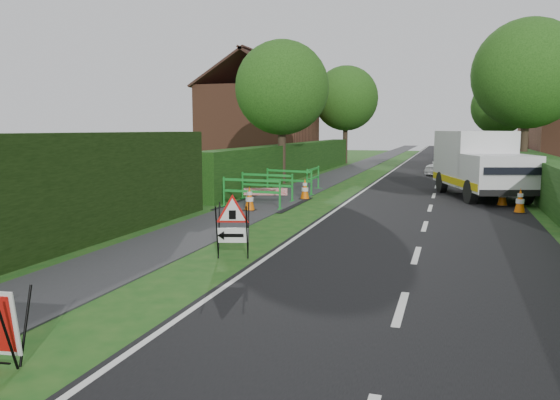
# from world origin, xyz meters

# --- Properties ---
(ground) EXTENTS (120.00, 120.00, 0.00)m
(ground) POSITION_xyz_m (0.00, 0.00, 0.00)
(ground) COLOR #174D16
(ground) RESTS_ON ground
(road_surface) EXTENTS (6.00, 90.00, 0.02)m
(road_surface) POSITION_xyz_m (2.50, 35.00, 0.00)
(road_surface) COLOR black
(road_surface) RESTS_ON ground
(footpath) EXTENTS (2.00, 90.00, 0.02)m
(footpath) POSITION_xyz_m (-3.00, 35.00, 0.01)
(footpath) COLOR #2D2D30
(footpath) RESTS_ON ground
(hedge_west_far) EXTENTS (1.00, 24.00, 1.80)m
(hedge_west_far) POSITION_xyz_m (-5.00, 22.00, 0.00)
(hedge_west_far) COLOR #14380F
(hedge_west_far) RESTS_ON ground
(hedge_east) EXTENTS (1.20, 50.00, 1.50)m
(hedge_east) POSITION_xyz_m (6.50, 16.00, 0.00)
(hedge_east) COLOR #14380F
(hedge_east) RESTS_ON ground
(house_west) EXTENTS (7.50, 7.40, 7.88)m
(house_west) POSITION_xyz_m (-10.00, 30.00, 2.90)
(house_west) COLOR brown
(house_west) RESTS_ON ground
(tree_nw) EXTENTS (4.40, 4.40, 6.70)m
(tree_nw) POSITION_xyz_m (-4.60, 18.00, 4.48)
(tree_nw) COLOR #2D2116
(tree_nw) RESTS_ON ground
(tree_ne) EXTENTS (5.20, 5.20, 7.79)m
(tree_ne) POSITION_xyz_m (6.40, 22.00, 5.17)
(tree_ne) COLOR #2D2116
(tree_ne) RESTS_ON ground
(tree_fw) EXTENTS (4.80, 4.80, 7.24)m
(tree_fw) POSITION_xyz_m (-4.60, 34.00, 4.83)
(tree_fw) COLOR #2D2116
(tree_fw) RESTS_ON ground
(tree_fe) EXTENTS (4.20, 4.20, 6.33)m
(tree_fe) POSITION_xyz_m (6.40, 38.00, 4.22)
(tree_fe) COLOR #2D2116
(tree_fe) RESTS_ON ground
(triangle_sign) EXTENTS (0.93, 0.93, 1.10)m
(triangle_sign) POSITION_xyz_m (-1.00, 3.08, 0.76)
(triangle_sign) COLOR black
(triangle_sign) RESTS_ON ground
(works_van) EXTENTS (3.64, 5.85, 2.50)m
(works_van) POSITION_xyz_m (4.13, 15.11, 1.33)
(works_van) COLOR silver
(works_van) RESTS_ON ground
(traffic_cone_0) EXTENTS (0.38, 0.38, 0.79)m
(traffic_cone_0) POSITION_xyz_m (5.17, 11.30, 0.39)
(traffic_cone_0) COLOR black
(traffic_cone_0) RESTS_ON ground
(traffic_cone_1) EXTENTS (0.38, 0.38, 0.79)m
(traffic_cone_1) POSITION_xyz_m (4.79, 12.85, 0.39)
(traffic_cone_1) COLOR black
(traffic_cone_1) RESTS_ON ground
(traffic_cone_2) EXTENTS (0.38, 0.38, 0.79)m
(traffic_cone_2) POSITION_xyz_m (4.85, 15.84, 0.39)
(traffic_cone_2) COLOR black
(traffic_cone_2) RESTS_ON ground
(traffic_cone_3) EXTENTS (0.38, 0.38, 0.79)m
(traffic_cone_3) POSITION_xyz_m (-2.95, 9.26, 0.39)
(traffic_cone_3) COLOR black
(traffic_cone_3) RESTS_ON ground
(traffic_cone_4) EXTENTS (0.38, 0.38, 0.79)m
(traffic_cone_4) POSITION_xyz_m (-2.00, 12.52, 0.39)
(traffic_cone_4) COLOR black
(traffic_cone_4) RESTS_ON ground
(ped_barrier_0) EXTENTS (2.08, 0.47, 1.00)m
(ped_barrier_0) POSITION_xyz_m (-3.11, 9.85, 0.63)
(ped_barrier_0) COLOR green
(ped_barrier_0) RESTS_ON ground
(ped_barrier_1) EXTENTS (2.09, 0.58, 1.00)m
(ped_barrier_1) POSITION_xyz_m (-3.27, 11.92, 0.63)
(ped_barrier_1) COLOR green
(ped_barrier_1) RESTS_ON ground
(ped_barrier_2) EXTENTS (2.09, 0.79, 1.00)m
(ped_barrier_2) POSITION_xyz_m (-3.05, 13.97, 0.63)
(ped_barrier_2) COLOR green
(ped_barrier_2) RESTS_ON ground
(ped_barrier_3) EXTENTS (0.37, 2.06, 1.00)m
(ped_barrier_3) POSITION_xyz_m (-2.36, 15.19, 0.63)
(ped_barrier_3) COLOR green
(ped_barrier_3) RESTS_ON ground
(redwhite_plank) EXTENTS (1.46, 0.44, 0.25)m
(redwhite_plank) POSITION_xyz_m (-2.94, 10.79, 0.00)
(redwhite_plank) COLOR red
(redwhite_plank) RESTS_ON ground
(hatchback_car) EXTENTS (2.50, 3.50, 1.11)m
(hatchback_car) POSITION_xyz_m (2.81, 25.16, 0.55)
(hatchback_car) COLOR white
(hatchback_car) RESTS_ON ground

